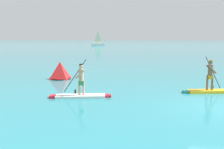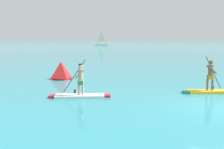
# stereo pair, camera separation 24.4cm
# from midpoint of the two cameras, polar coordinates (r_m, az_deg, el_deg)

# --- Properties ---
(ground) EXTENTS (440.00, 440.00, 0.00)m
(ground) POSITION_cam_midpoint_polar(r_m,az_deg,el_deg) (12.43, 22.59, -6.64)
(ground) COLOR teal
(paddleboarder_near_left) EXTENTS (3.14, 1.28, 1.92)m
(paddleboarder_near_left) POSITION_cam_midpoint_polar(r_m,az_deg,el_deg) (13.38, -7.48, -3.60)
(paddleboarder_near_left) COLOR white
(paddleboarder_near_left) RESTS_ON ground
(paddleboarder_mid_center) EXTENTS (2.88, 1.23, 1.97)m
(paddleboarder_mid_center) POSITION_cam_midpoint_polar(r_m,az_deg,el_deg) (15.33, 20.12, -2.38)
(paddleboarder_mid_center) COLOR yellow
(paddleboarder_mid_center) RESTS_ON ground
(race_marker_buoy) EXTENTS (1.86, 1.86, 1.27)m
(race_marker_buoy) POSITION_cam_midpoint_polar(r_m,az_deg,el_deg) (19.43, -11.64, 0.72)
(race_marker_buoy) COLOR red
(race_marker_buoy) RESTS_ON ground
(sailboat_left_horizon) EXTENTS (4.68, 1.93, 5.79)m
(sailboat_left_horizon) POSITION_cam_midpoint_polar(r_m,az_deg,el_deg) (90.80, -3.17, 6.85)
(sailboat_left_horizon) COLOR white
(sailboat_left_horizon) RESTS_ON ground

